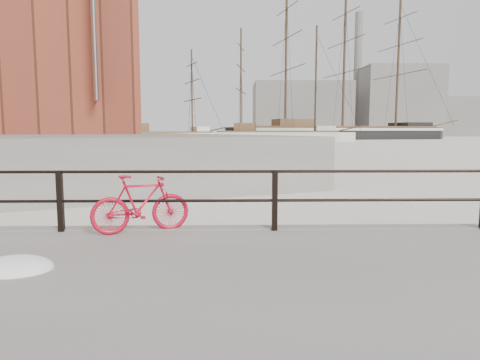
% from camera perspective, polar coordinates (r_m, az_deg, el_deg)
% --- Properties ---
extents(ground, '(400.00, 400.00, 0.00)m').
position_cam_1_polar(ground, '(8.48, 28.94, -7.82)').
color(ground, white).
rests_on(ground, ground).
extents(far_quay, '(78.44, 148.07, 1.80)m').
position_cam_1_polar(far_quay, '(86.80, -25.77, 5.22)').
color(far_quay, gray).
rests_on(far_quay, ground).
extents(bicycle, '(1.55, 0.76, 0.94)m').
position_cam_1_polar(bicycle, '(7.08, -13.10, -3.10)').
color(bicycle, red).
rests_on(bicycle, promenade).
extents(barque_black, '(64.92, 34.91, 34.86)m').
position_cam_1_polar(barque_black, '(101.40, 13.46, 5.29)').
color(barque_black, black).
rests_on(barque_black, ground).
extents(schooner_mid, '(33.42, 18.52, 22.50)m').
position_cam_1_polar(schooner_mid, '(84.16, 5.00, 5.21)').
color(schooner_mid, beige).
rests_on(schooner_mid, ground).
extents(schooner_left, '(26.12, 19.18, 18.13)m').
position_cam_1_polar(schooner_left, '(81.95, -9.96, 5.10)').
color(schooner_left, silver).
rests_on(schooner_left, ground).
extents(workboat_far, '(12.94, 8.96, 7.00)m').
position_cam_1_polar(workboat_far, '(60.07, -26.35, 4.01)').
color(workboat_far, black).
rests_on(workboat_far, ground).
extents(apartment_cream, '(24.16, 21.40, 21.20)m').
position_cam_1_polar(apartment_cream, '(77.62, -28.03, 13.54)').
color(apartment_cream, beige).
rests_on(apartment_cream, far_quay).
extents(apartment_grey, '(26.02, 22.15, 23.20)m').
position_cam_1_polar(apartment_grey, '(99.53, -27.03, 12.47)').
color(apartment_grey, '#999A95').
rests_on(apartment_grey, far_quay).
extents(apartment_brick, '(27.87, 22.90, 21.20)m').
position_cam_1_polar(apartment_brick, '(122.29, -26.33, 10.80)').
color(apartment_brick, brown).
rests_on(apartment_brick, far_quay).
extents(industrial_west, '(32.00, 18.00, 18.00)m').
position_cam_1_polar(industrial_west, '(149.23, 8.13, 9.22)').
color(industrial_west, gray).
rests_on(industrial_west, ground).
extents(industrial_mid, '(26.00, 20.00, 24.00)m').
position_cam_1_polar(industrial_mid, '(163.51, 20.22, 9.70)').
color(industrial_mid, gray).
rests_on(industrial_mid, ground).
extents(industrial_east, '(20.00, 16.00, 14.00)m').
position_cam_1_polar(industrial_east, '(177.37, 26.54, 7.52)').
color(industrial_east, gray).
rests_on(industrial_east, ground).
extents(smokestack, '(2.80, 2.80, 44.00)m').
position_cam_1_polar(smokestack, '(164.96, 15.39, 13.33)').
color(smokestack, gray).
rests_on(smokestack, ground).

